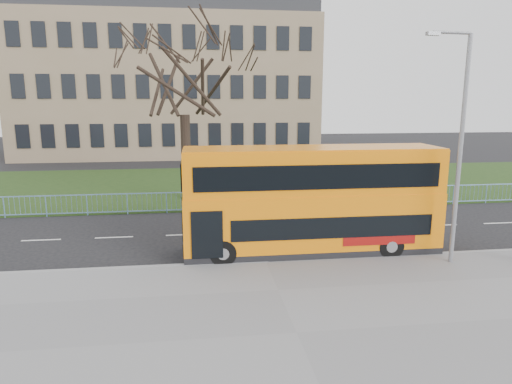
# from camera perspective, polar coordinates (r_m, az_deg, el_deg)

# --- Properties ---
(ground) EXTENTS (120.00, 120.00, 0.00)m
(ground) POSITION_cam_1_polar(r_m,az_deg,el_deg) (18.13, 0.47, -7.29)
(ground) COLOR black
(ground) RESTS_ON ground
(pavement) EXTENTS (80.00, 10.50, 0.12)m
(pavement) POSITION_cam_1_polar(r_m,az_deg,el_deg) (12.00, 5.10, -17.35)
(pavement) COLOR slate
(pavement) RESTS_ON ground
(kerb) EXTENTS (80.00, 0.20, 0.14)m
(kerb) POSITION_cam_1_polar(r_m,az_deg,el_deg) (16.66, 1.21, -8.77)
(kerb) COLOR gray
(kerb) RESTS_ON ground
(grass_verge) EXTENTS (80.00, 15.40, 0.08)m
(grass_verge) POSITION_cam_1_polar(r_m,az_deg,el_deg) (31.92, -3.05, 1.02)
(grass_verge) COLOR #193212
(grass_verge) RESTS_ON ground
(guard_railing) EXTENTS (40.00, 0.12, 1.10)m
(guard_railing) POSITION_cam_1_polar(r_m,az_deg,el_deg) (24.30, -1.66, -1.07)
(guard_railing) COLOR #739FCC
(guard_railing) RESTS_ON ground
(bare_tree) EXTENTS (8.15, 8.15, 11.65)m
(bare_tree) POSITION_cam_1_polar(r_m,az_deg,el_deg) (27.00, -8.96, 11.50)
(bare_tree) COLOR black
(bare_tree) RESTS_ON grass_verge
(civic_building) EXTENTS (30.00, 15.00, 14.00)m
(civic_building) POSITION_cam_1_polar(r_m,az_deg,el_deg) (52.08, -10.58, 12.60)
(civic_building) COLOR #836E53
(civic_building) RESTS_ON ground
(yellow_bus) EXTENTS (9.65, 2.35, 4.04)m
(yellow_bus) POSITION_cam_1_polar(r_m,az_deg,el_deg) (17.42, 6.97, -0.75)
(yellow_bus) COLOR orange
(yellow_bus) RESTS_ON ground
(street_lamp) EXTENTS (1.67, 0.30, 7.88)m
(street_lamp) POSITION_cam_1_polar(r_m,az_deg,el_deg) (17.07, 23.99, 5.81)
(street_lamp) COLOR gray
(street_lamp) RESTS_ON pavement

